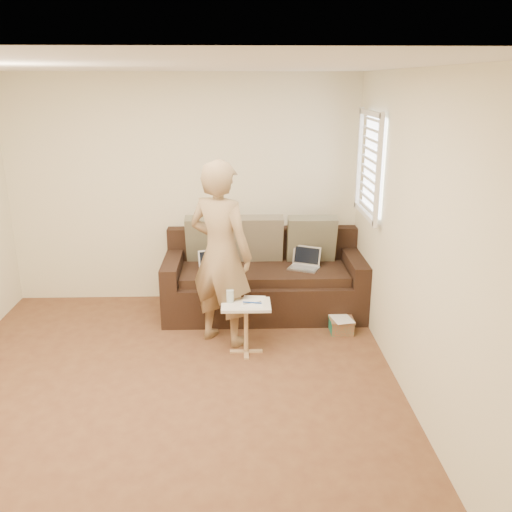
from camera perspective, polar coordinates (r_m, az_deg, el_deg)
name	(u,v)px	position (r m, az deg, el deg)	size (l,w,h in m)	color
floor	(165,399)	(4.70, -9.55, -14.56)	(4.50, 4.50, 0.00)	brown
ceiling	(145,66)	(3.98, -11.57, 18.98)	(4.50, 4.50, 0.00)	white
wall_back	(184,191)	(6.32, -7.57, 6.80)	(4.00, 4.00, 0.00)	beige
wall_front	(66,433)	(2.16, -19.30, -17.16)	(4.00, 4.00, 0.00)	beige
wall_right	(419,246)	(4.33, 16.71, 1.01)	(4.50, 4.50, 0.00)	beige
window_blinds	(370,165)	(5.64, 11.88, 9.36)	(0.12, 0.88, 1.08)	white
sofa	(264,276)	(6.07, 0.83, -2.09)	(2.20, 0.95, 0.85)	black
pillow_left	(210,239)	(6.19, -4.82, 1.80)	(0.55, 0.14, 0.55)	#625C48
pillow_mid	(259,239)	(6.17, 0.28, 1.81)	(0.55, 0.14, 0.55)	#6C654D
pillow_right	(312,239)	(6.20, 5.85, 1.78)	(0.55, 0.14, 0.55)	#625C48
laptop_silver	(304,269)	(6.03, 5.02, -1.35)	(0.32, 0.23, 0.21)	#B7BABC
laptop_white	(215,272)	(5.91, -4.29, -1.73)	(0.31, 0.23, 0.23)	white
person	(221,254)	(5.23, -3.73, 0.21)	(0.67, 0.45, 1.83)	olive
side_table	(246,328)	(5.22, -1.05, -7.59)	(0.46, 0.32, 0.51)	silver
drinking_glass	(230,296)	(5.14, -2.74, -4.21)	(0.07, 0.07, 0.12)	silver
scissors	(252,303)	(5.11, -0.39, -4.93)	(0.18, 0.10, 0.02)	silver
paper_on_table	(253,302)	(5.16, -0.30, -4.81)	(0.21, 0.30, 0.00)	white
striped_box	(341,325)	(5.77, 8.94, -7.18)	(0.25, 0.25, 0.16)	red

